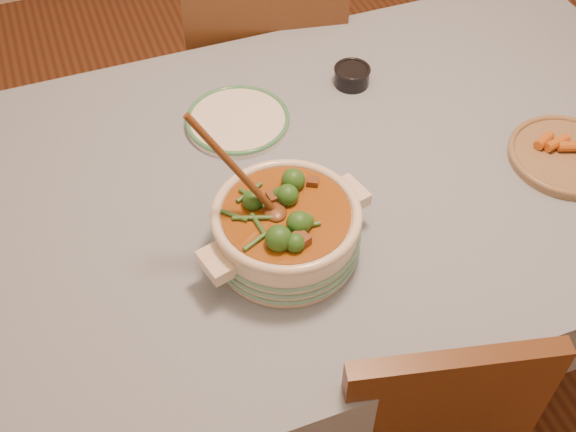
% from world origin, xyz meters
% --- Properties ---
extents(floor, '(4.50, 4.50, 0.00)m').
position_xyz_m(floor, '(0.00, 0.00, 0.00)').
color(floor, '#482414').
rests_on(floor, ground).
extents(dining_table, '(1.68, 1.08, 0.76)m').
position_xyz_m(dining_table, '(0.00, 0.00, 0.66)').
color(dining_table, brown).
rests_on(dining_table, floor).
extents(stew_casserole, '(0.37, 0.34, 0.34)m').
position_xyz_m(stew_casserole, '(-0.23, -0.18, 0.83)').
color(stew_casserole, beige).
rests_on(stew_casserole, dining_table).
extents(white_plate, '(0.32, 0.32, 0.02)m').
position_xyz_m(white_plate, '(-0.20, 0.22, 0.77)').
color(white_plate, white).
rests_on(white_plate, dining_table).
extents(condiment_bowl, '(0.09, 0.09, 0.05)m').
position_xyz_m(condiment_bowl, '(0.11, 0.26, 0.78)').
color(condiment_bowl, black).
rests_on(condiment_bowl, dining_table).
extents(fried_plate, '(0.30, 0.30, 0.04)m').
position_xyz_m(fried_plate, '(0.45, -0.15, 0.77)').
color(fried_plate, '#947652').
rests_on(fried_plate, dining_table).
extents(chair_far, '(0.52, 0.52, 0.96)m').
position_xyz_m(chair_far, '(0.01, 0.68, 0.54)').
color(chair_far, '#56381A').
rests_on(chair_far, floor).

